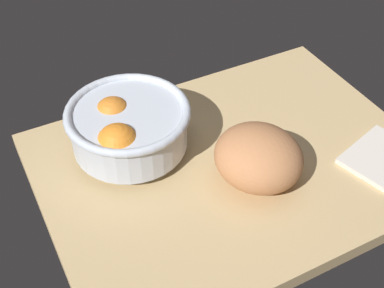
# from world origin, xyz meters

# --- Properties ---
(ground_plane) EXTENTS (0.70, 0.52, 0.03)m
(ground_plane) POSITION_xyz_m (0.00, 0.00, -0.01)
(ground_plane) COLOR tan
(fruit_bowl) EXTENTS (0.23, 0.23, 0.11)m
(fruit_bowl) POSITION_xyz_m (-0.16, 0.11, 0.06)
(fruit_bowl) COLOR silver
(fruit_bowl) RESTS_ON ground
(bread_loaf) EXTENTS (0.20, 0.21, 0.10)m
(bread_loaf) POSITION_xyz_m (0.01, -0.06, 0.05)
(bread_loaf) COLOR #C07D4E
(bread_loaf) RESTS_ON ground
(napkin_folded) EXTENTS (0.16, 0.14, 0.01)m
(napkin_folded) POSITION_xyz_m (0.25, -0.12, 0.01)
(napkin_folded) COLOR silver
(napkin_folded) RESTS_ON ground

